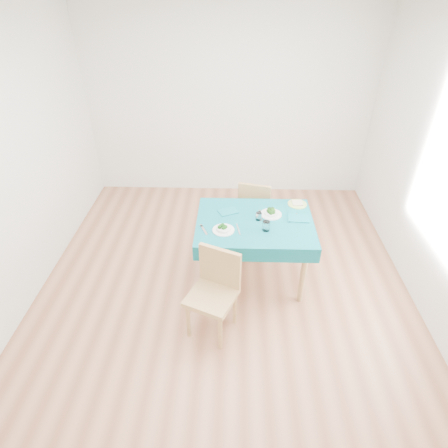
{
  "coord_description": "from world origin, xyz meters",
  "views": [
    {
      "loc": [
        0.09,
        -2.98,
        2.89
      ],
      "look_at": [
        0.0,
        0.0,
        0.85
      ],
      "focal_mm": 30.0,
      "sensor_mm": 36.0,
      "label": 1
    }
  ],
  "objects_px": {
    "chair_near": "(211,290)",
    "bowl_far": "(271,212)",
    "bowl_near": "(223,228)",
    "chair_far": "(256,205)",
    "side_plate": "(297,204)",
    "table": "(253,250)"
  },
  "relations": [
    {
      "from": "table",
      "to": "bowl_far",
      "type": "distance_m",
      "value": 0.46
    },
    {
      "from": "table",
      "to": "bowl_far",
      "type": "height_order",
      "value": "bowl_far"
    },
    {
      "from": "chair_near",
      "to": "bowl_near",
      "type": "xyz_separation_m",
      "value": [
        0.09,
        0.58,
        0.28
      ]
    },
    {
      "from": "table",
      "to": "bowl_near",
      "type": "height_order",
      "value": "bowl_near"
    },
    {
      "from": "chair_far",
      "to": "bowl_far",
      "type": "bearing_deg",
      "value": 114.09
    },
    {
      "from": "bowl_far",
      "to": "side_plate",
      "type": "height_order",
      "value": "bowl_far"
    },
    {
      "from": "table",
      "to": "chair_far",
      "type": "bearing_deg",
      "value": 85.72
    },
    {
      "from": "chair_far",
      "to": "bowl_near",
      "type": "bearing_deg",
      "value": 82.65
    },
    {
      "from": "table",
      "to": "side_plate",
      "type": "relative_size",
      "value": 5.75
    },
    {
      "from": "bowl_near",
      "to": "chair_far",
      "type": "bearing_deg",
      "value": 68.46
    },
    {
      "from": "chair_near",
      "to": "bowl_far",
      "type": "xyz_separation_m",
      "value": [
        0.58,
        0.88,
        0.28
      ]
    },
    {
      "from": "table",
      "to": "bowl_near",
      "type": "bearing_deg",
      "value": -150.93
    },
    {
      "from": "table",
      "to": "bowl_far",
      "type": "relative_size",
      "value": 5.26
    },
    {
      "from": "side_plate",
      "to": "chair_far",
      "type": "bearing_deg",
      "value": 134.03
    },
    {
      "from": "bowl_near",
      "to": "side_plate",
      "type": "relative_size",
      "value": 1.05
    },
    {
      "from": "table",
      "to": "bowl_near",
      "type": "xyz_separation_m",
      "value": [
        -0.32,
        -0.18,
        0.41
      ]
    },
    {
      "from": "chair_far",
      "to": "bowl_far",
      "type": "xyz_separation_m",
      "value": [
        0.11,
        -0.65,
        0.32
      ]
    },
    {
      "from": "chair_near",
      "to": "bowl_near",
      "type": "bearing_deg",
      "value": 104.41
    },
    {
      "from": "table",
      "to": "side_plate",
      "type": "height_order",
      "value": "side_plate"
    },
    {
      "from": "chair_far",
      "to": "bowl_far",
      "type": "height_order",
      "value": "chair_far"
    },
    {
      "from": "bowl_near",
      "to": "bowl_far",
      "type": "xyz_separation_m",
      "value": [
        0.49,
        0.3,
        0.0
      ]
    },
    {
      "from": "bowl_far",
      "to": "table",
      "type": "bearing_deg",
      "value": -143.6
    }
  ]
}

